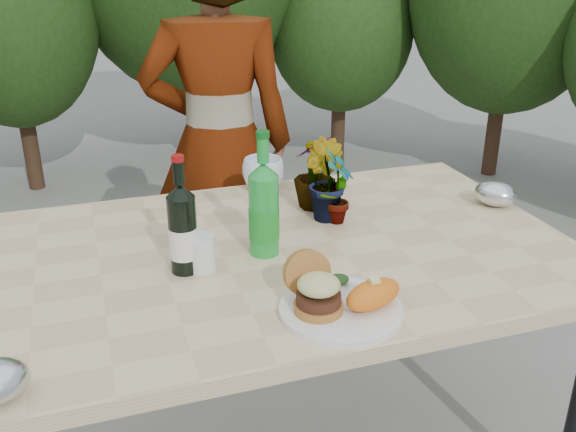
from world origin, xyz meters
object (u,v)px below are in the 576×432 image
object	(u,v)px
patio_table	(279,267)
dinner_plate	(341,310)
person	(219,145)
wine_bottle	(183,230)

from	to	relation	value
patio_table	dinner_plate	distance (m)	0.36
patio_table	dinner_plate	world-z (taller)	dinner_plate
patio_table	dinner_plate	size ratio (longest dim) A/B	5.71
dinner_plate	person	size ratio (longest dim) A/B	0.18
dinner_plate	wine_bottle	size ratio (longest dim) A/B	0.91
patio_table	person	world-z (taller)	person
patio_table	dinner_plate	xyz separation A→B (m)	(0.04, -0.35, 0.06)
patio_table	person	xyz separation A→B (m)	(0.02, 0.83, 0.10)
wine_bottle	person	bearing A→B (deg)	80.92
patio_table	wine_bottle	bearing A→B (deg)	-170.55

